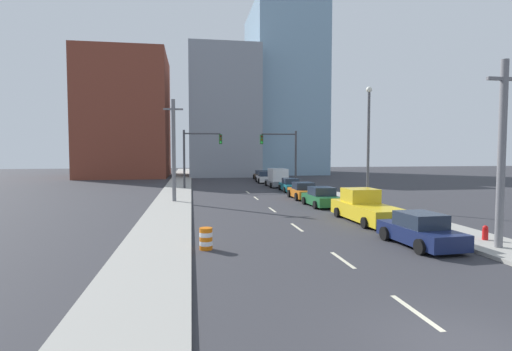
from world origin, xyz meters
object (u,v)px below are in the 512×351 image
Objects in this scene: utility_pole_right_near at (502,154)px; street_lamp at (368,139)px; sedan_navy at (420,231)px; sedan_teal at (290,185)px; traffic_barrel at (206,239)px; pickup_truck_yellow at (366,208)px; utility_pole_left_mid at (174,150)px; sedan_orange at (303,191)px; fire_hydrant at (485,234)px; box_truck_gray at (278,178)px; sedan_brown at (261,175)px; sedan_green at (322,198)px; sedan_white at (265,178)px; traffic_signal_left at (195,151)px; traffic_signal_right at (286,151)px.

utility_pole_right_near is 13.12m from street_lamp.
sedan_navy is 0.94× the size of sedan_teal.
traffic_barrel is 0.15× the size of pickup_truck_yellow.
sedan_orange is (11.38, 1.17, -3.70)m from utility_pole_left_mid.
utility_pole_left_mid is 23.06m from fire_hydrant.
utility_pole_left_mid is 8.97× the size of traffic_barrel.
sedan_navy is 30.87m from box_truck_gray.
sedan_orange is at bearing -88.90° from sedan_brown.
utility_pole_right_near is at bearing -29.31° from sedan_navy.
sedan_green is at bearing 101.37° from utility_pole_right_near.
sedan_white reaches higher than sedan_green.
traffic_barrel is at bearing -117.29° from sedan_orange.
box_truck_gray is at bearing 49.31° from utility_pole_left_mid.
sedan_orange is at bearing 100.61° from fire_hydrant.
fire_hydrant is 18.71m from sedan_orange.
fire_hydrant is at bearing -83.83° from sedan_brown.
sedan_navy is 18.38m from sedan_orange.
traffic_signal_left is 10.57m from box_truck_gray.
traffic_signal_left and traffic_signal_right have the same top height.
utility_pole_right_near reaches higher than fire_hydrant.
traffic_signal_left reaches higher than sedan_white.
traffic_signal_right is at bearing -67.33° from box_truck_gray.
pickup_truck_yellow is at bearing -66.21° from traffic_signal_left.
utility_pole_right_near is at bearing -83.61° from sedan_white.
utility_pole_right_near is at bearing -85.23° from box_truck_gray.
street_lamp is (2.05, -17.59, 0.88)m from traffic_signal_right.
sedan_orange is 0.86× the size of box_truck_gray.
traffic_signal_left reaches higher than pickup_truck_yellow.
box_truck_gray is (0.34, 17.57, 0.35)m from sedan_green.
street_lamp is 2.09× the size of sedan_white.
sedan_orange is at bearing 114.68° from street_lamp.
traffic_signal_right reaches higher than sedan_green.
utility_pole_left_mid is 18.31m from box_truck_gray.
sedan_teal is at bearing 88.27° from pickup_truck_yellow.
traffic_signal_right is 30.52m from traffic_barrel.
sedan_green is 30.28m from sedan_brown.
traffic_signal_right is at bearing 85.60° from sedan_teal.
utility_pole_left_mid is at bearing 120.57° from sedan_navy.
sedan_brown is (0.55, 30.28, -0.03)m from sedan_green.
utility_pole_right_near reaches higher than traffic_signal_left.
box_truck_gray reaches higher than sedan_teal.
box_truck_gray reaches higher than pickup_truck_yellow.
utility_pole_right_near reaches higher than traffic_signal_right.
fire_hydrant is at bearing -77.71° from sedan_green.
traffic_barrel is at bearing 176.17° from fire_hydrant.
box_truck_gray is 1.22× the size of sedan_white.
fire_hydrant is 0.19× the size of sedan_orange.
pickup_truck_yellow reaches higher than sedan_brown.
utility_pole_left_mid is at bearing 130.73° from fire_hydrant.
fire_hydrant is 37.64m from sedan_white.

